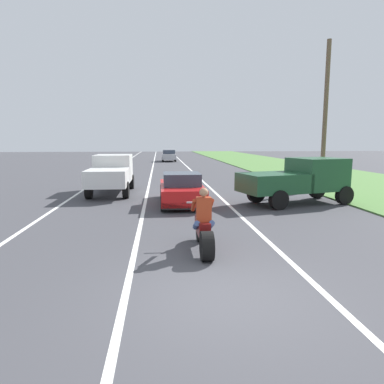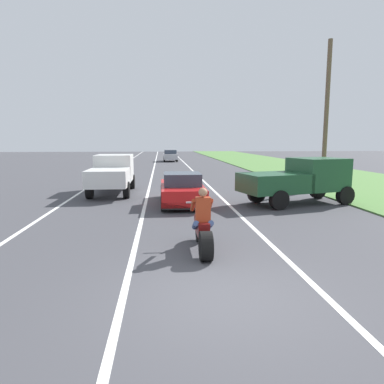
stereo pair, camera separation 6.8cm
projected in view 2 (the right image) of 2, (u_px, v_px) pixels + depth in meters
The scene contains 11 objects.
ground_plane at pixel (225, 298), 6.11m from camera, with size 160.00×160.00×0.00m, color #424247.
lane_stripe_left_solid at pixel (102, 178), 25.33m from camera, with size 0.14×120.00×0.01m, color white.
lane_stripe_right_solid at pixel (200, 177), 25.97m from camera, with size 0.14×120.00×0.01m, color white.
lane_stripe_centre_dashed at pixel (152, 178), 25.65m from camera, with size 0.14×120.00×0.01m, color white.
grass_verge_right at pixel (329, 176), 26.86m from camera, with size 10.00×120.00×0.06m, color #517F3D.
motorcycle_with_rider at pixel (203, 229), 8.50m from camera, with size 0.70×2.21×1.62m.
sports_car_red at pixel (182, 190), 15.06m from camera, with size 1.84×4.30×1.37m.
pickup_truck_left_lane_white at pixel (112, 172), 17.97m from camera, with size 2.02×4.80×1.98m.
pickup_truck_right_shoulder_dark_green at pixel (300, 179), 15.03m from camera, with size 5.14×3.14×1.98m.
utility_pole_roadside at pixel (326, 117), 18.84m from camera, with size 0.24×0.24×8.06m, color brown.
distant_car_far_ahead at pixel (170, 155), 45.47m from camera, with size 1.80×4.00×1.50m.
Camera 2 is at (-1.10, -5.69, 2.76)m, focal length 32.34 mm.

